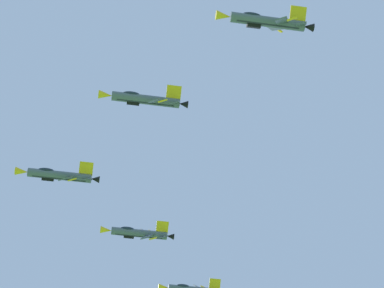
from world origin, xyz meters
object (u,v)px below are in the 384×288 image
fighter_jet_right_wing (138,233)px  fighter_jet_left_outer (266,21)px  fighter_jet_lead (58,175)px  fighter_jet_left_wing (144,100)px

fighter_jet_right_wing → fighter_jet_left_outer: fighter_jet_right_wing is taller
fighter_jet_lead → fighter_jet_right_wing: size_ratio=1.00×
fighter_jet_lead → fighter_jet_left_outer: size_ratio=1.00×
fighter_jet_right_wing → fighter_jet_lead: bearing=137.5°
fighter_jet_lead → fighter_jet_left_wing: size_ratio=1.00×
fighter_jet_right_wing → fighter_jet_left_outer: (48.43, -30.95, -2.53)m
fighter_jet_left_outer → fighter_jet_lead: bearing=41.0°
fighter_jet_lead → fighter_jet_left_wing: 23.51m
fighter_jet_left_outer → fighter_jet_left_wing: bearing=43.3°
fighter_jet_lead → fighter_jet_left_outer: bearing=-139.0°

